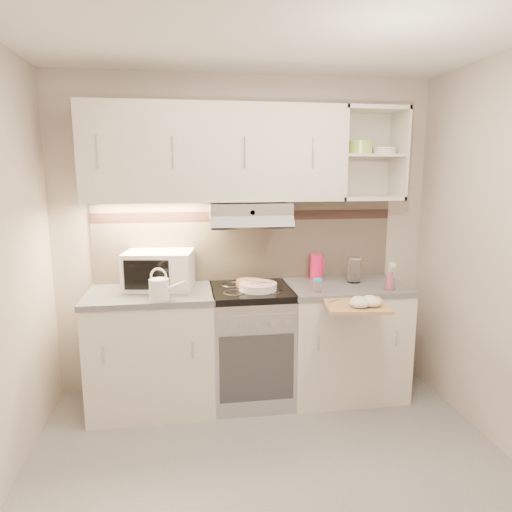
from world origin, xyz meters
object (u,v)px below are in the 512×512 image
at_px(microwave, 159,270).
at_px(electric_range, 251,344).
at_px(watering_can, 160,288).
at_px(plate_stack, 258,286).
at_px(spray_bottle, 390,279).
at_px(cutting_board, 356,305).
at_px(pink_pitcher, 317,267).
at_px(glass_jar, 354,270).

bearing_deg(microwave, electric_range, -1.17).
distance_m(microwave, watering_can, 0.34).
relative_size(electric_range, plate_stack, 3.19).
relative_size(microwave, plate_stack, 1.93).
height_order(spray_bottle, cutting_board, spray_bottle).
xyz_separation_m(pink_pitcher, glass_jar, (0.26, -0.14, 0.00)).
relative_size(spray_bottle, cutting_board, 0.53).
xyz_separation_m(plate_stack, cutting_board, (0.62, -0.39, -0.06)).
xyz_separation_m(microwave, pink_pitcher, (1.25, 0.08, -0.04)).
bearing_deg(glass_jar, pink_pitcher, 151.31).
distance_m(electric_range, glass_jar, 1.00).
bearing_deg(glass_jar, electric_range, -176.66).
xyz_separation_m(microwave, cutting_board, (1.34, -0.58, -0.17)).
bearing_deg(spray_bottle, pink_pitcher, 144.74).
bearing_deg(pink_pitcher, spray_bottle, -45.59).
height_order(watering_can, spray_bottle, watering_can).
bearing_deg(electric_range, plate_stack, -57.83).
xyz_separation_m(electric_range, watering_can, (-0.66, -0.22, 0.53)).
xyz_separation_m(microwave, spray_bottle, (1.70, -0.33, -0.05)).
height_order(electric_range, watering_can, watering_can).
xyz_separation_m(glass_jar, spray_bottle, (0.18, -0.26, -0.02)).
height_order(plate_stack, glass_jar, glass_jar).
relative_size(microwave, glass_jar, 2.63).
relative_size(plate_stack, pink_pitcher, 1.36).
xyz_separation_m(spray_bottle, cutting_board, (-0.35, -0.25, -0.11)).
distance_m(plate_stack, glass_jar, 0.80).
bearing_deg(cutting_board, microwave, 165.43).
distance_m(watering_can, pink_pitcher, 1.30).
bearing_deg(pink_pitcher, plate_stack, -156.98).
height_order(microwave, plate_stack, microwave).
height_order(electric_range, cutting_board, electric_range).
xyz_separation_m(electric_range, cutting_board, (0.66, -0.46, 0.42)).
height_order(electric_range, spray_bottle, spray_bottle).
bearing_deg(microwave, pink_pitcher, 12.02).
bearing_deg(watering_can, pink_pitcher, 30.32).
relative_size(electric_range, cutting_board, 2.17).
bearing_deg(spray_bottle, plate_stack, 178.61).
height_order(microwave, glass_jar, microwave).
bearing_deg(microwave, glass_jar, 5.93).
height_order(watering_can, cutting_board, watering_can).
bearing_deg(glass_jar, plate_stack, -171.62).
bearing_deg(microwave, watering_can, -77.92).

